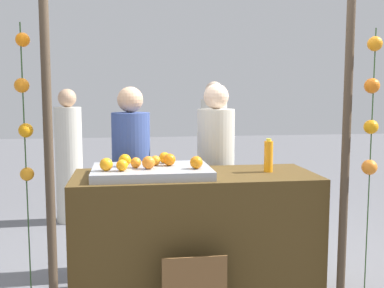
{
  "coord_description": "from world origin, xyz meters",
  "views": [
    {
      "loc": [
        -0.49,
        -3.26,
        1.54
      ],
      "look_at": [
        0.0,
        0.15,
        1.14
      ],
      "focal_mm": 43.47,
      "sensor_mm": 36.0,
      "label": 1
    }
  ],
  "objects_px": {
    "vendor_left": "(132,188)",
    "juice_bottle": "(268,156)",
    "orange_0": "(136,163)",
    "stall_counter": "(195,237)",
    "vendor_right": "(216,183)",
    "orange_1": "(148,163)"
  },
  "relations": [
    {
      "from": "vendor_left",
      "to": "juice_bottle",
      "type": "bearing_deg",
      "value": -29.93
    },
    {
      "from": "orange_0",
      "to": "vendor_left",
      "type": "height_order",
      "value": "vendor_left"
    },
    {
      "from": "juice_bottle",
      "to": "vendor_left",
      "type": "xyz_separation_m",
      "value": [
        -1.0,
        0.57,
        -0.33
      ]
    },
    {
      "from": "stall_counter",
      "to": "vendor_right",
      "type": "xyz_separation_m",
      "value": [
        0.28,
        0.63,
        0.27
      ]
    },
    {
      "from": "juice_bottle",
      "to": "orange_0",
      "type": "bearing_deg",
      "value": -177.45
    },
    {
      "from": "stall_counter",
      "to": "vendor_left",
      "type": "xyz_separation_m",
      "value": [
        -0.45,
        0.58,
        0.26
      ]
    },
    {
      "from": "stall_counter",
      "to": "vendor_right",
      "type": "relative_size",
      "value": 1.09
    },
    {
      "from": "orange_1",
      "to": "vendor_right",
      "type": "xyz_separation_m",
      "value": [
        0.61,
        0.72,
        -0.3
      ]
    },
    {
      "from": "stall_counter",
      "to": "vendor_left",
      "type": "bearing_deg",
      "value": 127.57
    },
    {
      "from": "orange_0",
      "to": "vendor_right",
      "type": "distance_m",
      "value": 1.01
    },
    {
      "from": "stall_counter",
      "to": "juice_bottle",
      "type": "bearing_deg",
      "value": 0.93
    },
    {
      "from": "juice_bottle",
      "to": "vendor_left",
      "type": "height_order",
      "value": "vendor_left"
    },
    {
      "from": "juice_bottle",
      "to": "orange_1",
      "type": "bearing_deg",
      "value": -173.31
    },
    {
      "from": "juice_bottle",
      "to": "vendor_right",
      "type": "relative_size",
      "value": 0.16
    },
    {
      "from": "stall_counter",
      "to": "juice_bottle",
      "type": "height_order",
      "value": "juice_bottle"
    },
    {
      "from": "orange_1",
      "to": "juice_bottle",
      "type": "relative_size",
      "value": 0.37
    },
    {
      "from": "stall_counter",
      "to": "vendor_left",
      "type": "distance_m",
      "value": 0.78
    },
    {
      "from": "orange_1",
      "to": "vendor_right",
      "type": "bearing_deg",
      "value": 49.79
    },
    {
      "from": "vendor_left",
      "to": "vendor_right",
      "type": "height_order",
      "value": "vendor_right"
    },
    {
      "from": "orange_1",
      "to": "vendor_left",
      "type": "relative_size",
      "value": 0.06
    },
    {
      "from": "vendor_right",
      "to": "vendor_left",
      "type": "bearing_deg",
      "value": -176.33
    },
    {
      "from": "orange_1",
      "to": "vendor_right",
      "type": "relative_size",
      "value": 0.06
    }
  ]
}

